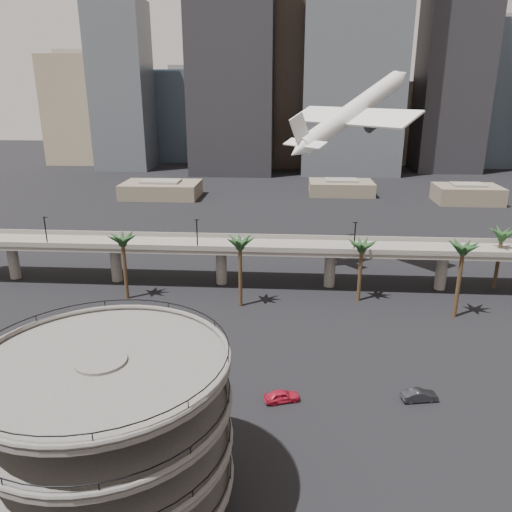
# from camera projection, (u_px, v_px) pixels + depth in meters

# --- Properties ---
(ground) EXTENTS (700.00, 700.00, 0.00)m
(ground) POSITION_uv_depth(u_px,v_px,m) (257.00, 486.00, 50.18)
(ground) COLOR black
(ground) RESTS_ON ground
(parking_ramp) EXTENTS (22.20, 22.20, 17.35)m
(parking_ramp) POSITION_uv_depth(u_px,v_px,m) (108.00, 424.00, 44.13)
(parking_ramp) COLOR #53514D
(parking_ramp) RESTS_ON ground
(overpass) EXTENTS (130.00, 9.30, 14.70)m
(overpass) POSITION_uv_depth(u_px,v_px,m) (275.00, 250.00, 99.90)
(overpass) COLOR #68635D
(overpass) RESTS_ON ground
(palm_trees) EXTENTS (76.40, 18.40, 14.00)m
(palm_trees) POSITION_uv_depth(u_px,v_px,m) (338.00, 244.00, 90.49)
(palm_trees) COLOR #4A371F
(palm_trees) RESTS_ON ground
(low_buildings) EXTENTS (135.00, 27.50, 6.80)m
(low_buildings) POSITION_uv_depth(u_px,v_px,m) (302.00, 190.00, 183.48)
(low_buildings) COLOR #695C4D
(low_buildings) RESTS_ON ground
(skyline) EXTENTS (269.00, 86.00, 122.46)m
(skyline) POSITION_uv_depth(u_px,v_px,m) (318.00, 75.00, 240.44)
(skyline) COLOR #7F6B58
(skyline) RESTS_ON ground
(airborne_jet) EXTENTS (29.47, 29.07, 19.55)m
(airborne_jet) POSITION_uv_depth(u_px,v_px,m) (352.00, 112.00, 106.08)
(airborne_jet) COLOR silver
(airborne_jet) RESTS_ON ground
(car_a) EXTENTS (4.91, 3.12, 1.56)m
(car_a) POSITION_uv_depth(u_px,v_px,m) (282.00, 396.00, 63.65)
(car_a) COLOR red
(car_a) RESTS_ON ground
(car_b) EXTENTS (4.83, 2.41, 1.52)m
(car_b) POSITION_uv_depth(u_px,v_px,m) (419.00, 395.00, 63.81)
(car_b) COLOR black
(car_b) RESTS_ON ground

